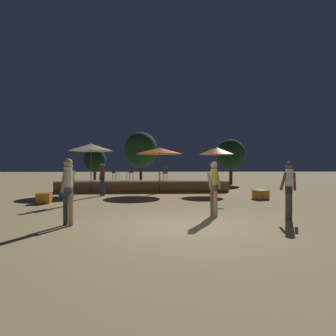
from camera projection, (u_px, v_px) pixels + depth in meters
The scene contains 20 objects.
ground_plane at pixel (183, 226), 7.12m from camera, with size 120.00×120.00×0.00m, color tan.
wooden_deck at pixel (144, 186), 17.17m from camera, with size 10.56×2.89×0.70m.
patio_umbrella_0 at pixel (217, 151), 15.71m from camera, with size 2.10×2.10×2.81m.
patio_umbrella_1 at pixel (159, 151), 15.51m from camera, with size 2.76×2.76×2.78m.
patio_umbrella_2 at pixel (91, 147), 15.56m from camera, with size 2.60×2.60×3.01m.
cube_seat_0 at pixel (44, 198), 11.39m from camera, with size 0.62×0.62×0.44m.
cube_seat_1 at pixel (261, 195), 12.82m from camera, with size 0.72×0.72×0.44m.
cube_seat_2 at pixel (66, 195), 12.79m from camera, with size 0.62×0.62×0.41m.
person_0 at pixel (70, 183), 10.77m from camera, with size 0.48×0.29×1.68m.
person_1 at pixel (214, 187), 8.41m from camera, with size 0.52×0.29×1.77m.
person_2 at pixel (102, 178), 14.17m from camera, with size 0.30×0.50×1.74m.
person_3 at pixel (289, 188), 8.02m from camera, with size 0.51×0.30×1.76m.
person_4 at pixel (68, 188), 7.18m from camera, with size 0.30×0.56×1.84m.
bistro_chair_0 at pixel (131, 171), 17.77m from camera, with size 0.48×0.48×0.90m.
bistro_chair_1 at pixel (165, 172), 16.38m from camera, with size 0.48×0.48×0.90m.
bistro_chair_2 at pixel (115, 172), 17.32m from camera, with size 0.48×0.48×0.90m.
frisbee_disc at pixel (220, 208), 9.94m from camera, with size 0.24×0.24×0.03m.
background_tree_0 at pixel (95, 160), 27.98m from camera, with size 2.31×2.31×3.54m.
background_tree_1 at pixel (141, 150), 26.59m from camera, with size 3.33×3.33×5.06m.
background_tree_2 at pixel (231, 155), 22.57m from camera, with size 2.41×2.41×3.91m.
Camera 1 is at (-0.77, -7.08, 1.65)m, focal length 28.00 mm.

